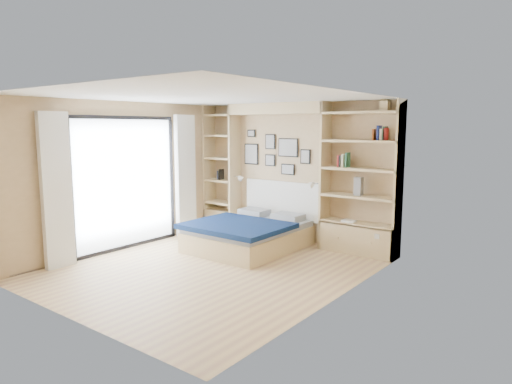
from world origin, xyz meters
The scene contains 9 objects.
ground centered at (0.00, 0.00, 0.00)m, with size 4.50×4.50×0.00m, color #DCBC7F.
room_shell centered at (-0.39, 1.52, 1.08)m, with size 4.50×4.50×4.50m.
bed centered at (-0.29, 1.25, 0.26)m, with size 1.61×1.99×1.07m.
photo_gallery centered at (-0.45, 2.22, 1.60)m, with size 1.48×0.02×0.82m.
reading_lamps centered at (-0.30, 2.00, 1.10)m, with size 1.92×0.12×0.15m.
shelf_decor centered at (1.08, 2.07, 1.68)m, with size 3.51×0.23×2.03m.
deck centered at (-3.60, 0.00, 0.00)m, with size 3.20×4.00×0.05m, color brown.
deck_chair centered at (-2.87, 0.97, 0.34)m, with size 0.62×0.81×0.72m.
shipping_container centered at (-12.99, 3.10, 1.26)m, with size 2.41×6.04×2.52m, color navy.
Camera 1 is at (4.44, -4.79, 2.09)m, focal length 32.00 mm.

